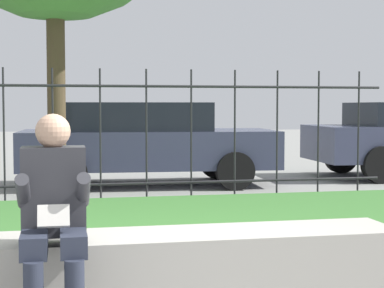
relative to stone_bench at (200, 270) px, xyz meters
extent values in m
cube|color=#ADA89E|center=(0.00, 0.00, 0.03)|extent=(2.73, 0.58, 0.47)
cube|color=#282D3D|center=(-1.07, -0.42, 0.32)|extent=(0.15, 0.42, 0.13)
cube|color=#282D3D|center=(-0.85, -0.42, 0.32)|extent=(0.15, 0.42, 0.13)
cube|color=#333338|center=(-0.96, -0.21, 0.59)|extent=(0.38, 0.24, 0.54)
sphere|color=tan|center=(-0.96, -0.23, 0.95)|extent=(0.21, 0.21, 0.21)
cylinder|color=#333338|center=(-1.13, -0.37, 0.61)|extent=(0.08, 0.29, 0.24)
cylinder|color=#333338|center=(-0.79, -0.37, 0.61)|extent=(0.08, 0.29, 0.24)
cube|color=beige|center=(-0.96, -0.47, 0.48)|extent=(0.18, 0.09, 0.13)
cube|color=#3D7533|center=(-0.15, 2.01, -0.09)|extent=(8.78, 2.63, 0.24)
cylinder|color=#232326|center=(-0.15, 3.69, 0.15)|extent=(6.78, 0.03, 0.03)
cylinder|color=#232326|center=(-0.15, 3.69, 1.35)|extent=(6.78, 0.03, 0.03)
cylinder|color=#232326|center=(-1.56, 3.69, 0.68)|extent=(0.02, 0.02, 1.77)
cylinder|color=#232326|center=(-1.00, 3.69, 0.68)|extent=(0.02, 0.02, 1.77)
cylinder|color=#232326|center=(-0.43, 3.69, 0.68)|extent=(0.02, 0.02, 1.77)
cylinder|color=#232326|center=(0.13, 3.69, 0.68)|extent=(0.02, 0.02, 1.77)
cylinder|color=#232326|center=(0.70, 3.69, 0.68)|extent=(0.02, 0.02, 1.77)
cylinder|color=#232326|center=(1.26, 3.69, 0.68)|extent=(0.02, 0.02, 1.77)
cylinder|color=#232326|center=(1.83, 3.69, 0.68)|extent=(0.02, 0.02, 1.77)
cylinder|color=#232326|center=(2.39, 3.69, 0.68)|extent=(0.02, 0.02, 1.77)
cylinder|color=#232326|center=(2.96, 3.69, 0.68)|extent=(0.02, 0.02, 1.77)
cylinder|color=black|center=(4.40, 5.79, 0.11)|extent=(0.64, 0.23, 0.64)
cylinder|color=black|center=(4.48, 7.52, 0.11)|extent=(0.64, 0.23, 0.64)
cube|color=#383D56|center=(0.52, 6.35, 0.40)|extent=(4.24, 1.92, 0.61)
cube|color=black|center=(0.36, 6.36, 0.93)|extent=(2.37, 1.61, 0.46)
cylinder|color=black|center=(1.76, 5.45, 0.09)|extent=(0.61, 0.24, 0.60)
cylinder|color=black|center=(1.86, 7.09, 0.09)|extent=(0.61, 0.24, 0.60)
cylinder|color=black|center=(-0.81, 5.61, 0.09)|extent=(0.61, 0.24, 0.60)
cylinder|color=black|center=(-0.71, 7.24, 0.09)|extent=(0.61, 0.24, 0.60)
cylinder|color=#4C3D28|center=(-0.96, 4.72, 1.46)|extent=(0.25, 0.25, 3.33)
camera|label=1|loc=(-0.92, -4.17, 1.10)|focal=60.00mm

